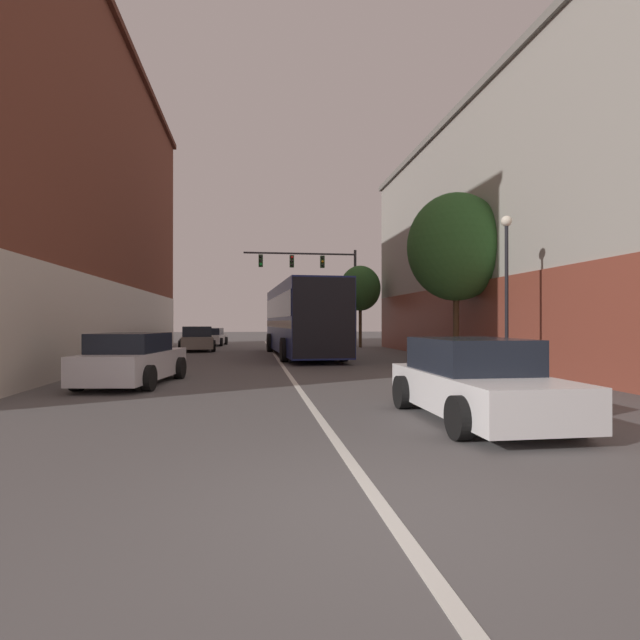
{
  "coord_description": "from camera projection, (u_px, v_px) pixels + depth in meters",
  "views": [
    {
      "loc": [
        -1.14,
        -4.08,
        1.63
      ],
      "look_at": [
        1.78,
        17.2,
        1.72
      ],
      "focal_mm": 28.0,
      "sensor_mm": 36.0,
      "label": 1
    }
  ],
  "objects": [
    {
      "name": "ground_plane",
      "position": [
        388.0,
        516.0,
        4.19
      ],
      "size": [
        160.0,
        160.0,
        0.0
      ],
      "primitive_type": "plane",
      "color": "#565454"
    },
    {
      "name": "lane_center_line",
      "position": [
        280.0,
        362.0,
        20.36
      ],
      "size": [
        0.14,
        44.65,
        0.01
      ],
      "color": "silver",
      "rests_on": "ground_plane"
    },
    {
      "name": "building_left_brick",
      "position": [
        2.0,
        192.0,
        20.79
      ],
      "size": [
        10.37,
        26.06,
        13.85
      ],
      "color": "brown",
      "rests_on": "ground_plane"
    },
    {
      "name": "building_right_storefront",
      "position": [
        570.0,
        223.0,
        19.41
      ],
      "size": [
        7.69,
        29.64,
        10.76
      ],
      "color": "#9E998E",
      "rests_on": "ground_plane"
    },
    {
      "name": "bus",
      "position": [
        302.0,
        317.0,
        24.01
      ],
      "size": [
        3.15,
        11.67,
        3.35
      ],
      "rotation": [
        0.0,
        0.0,
        1.62
      ],
      "color": "navy",
      "rests_on": "ground_plane"
    },
    {
      "name": "hatchback_foreground",
      "position": [
        475.0,
        381.0,
        8.32
      ],
      "size": [
        1.98,
        4.12,
        1.35
      ],
      "rotation": [
        0.0,
        0.0,
        1.58
      ],
      "color": "silver",
      "rests_on": "ground_plane"
    },
    {
      "name": "parked_car_left_near",
      "position": [
        210.0,
        337.0,
        34.76
      ],
      "size": [
        2.38,
        4.14,
        1.22
      ],
      "rotation": [
        0.0,
        0.0,
        1.49
      ],
      "color": "silver",
      "rests_on": "ground_plane"
    },
    {
      "name": "parked_car_left_mid",
      "position": [
        133.0,
        360.0,
        12.98
      ],
      "size": [
        2.33,
        4.36,
        1.35
      ],
      "rotation": [
        0.0,
        0.0,
        1.43
      ],
      "color": "silver",
      "rests_on": "ground_plane"
    },
    {
      "name": "parked_car_left_far",
      "position": [
        197.0,
        339.0,
        28.3
      ],
      "size": [
        2.32,
        4.47,
        1.39
      ],
      "rotation": [
        0.0,
        0.0,
        1.68
      ],
      "color": "slate",
      "rests_on": "ground_plane"
    },
    {
      "name": "traffic_signal_gantry",
      "position": [
        319.0,
        274.0,
        33.02
      ],
      "size": [
        7.49,
        0.36,
        6.46
      ],
      "color": "#333338",
      "rests_on": "ground_plane"
    },
    {
      "name": "street_lamp",
      "position": [
        507.0,
        287.0,
        13.96
      ],
      "size": [
        0.3,
        0.3,
        4.62
      ],
      "color": "black",
      "rests_on": "ground_plane"
    },
    {
      "name": "street_tree_near",
      "position": [
        456.0,
        247.0,
        19.02
      ],
      "size": [
        3.74,
        3.37,
        6.56
      ],
      "color": "#4C3823",
      "rests_on": "ground_plane"
    },
    {
      "name": "street_tree_far",
      "position": [
        360.0,
        288.0,
        32.22
      ],
      "size": [
        2.65,
        2.39,
        5.28
      ],
      "color": "#4C3823",
      "rests_on": "ground_plane"
    }
  ]
}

